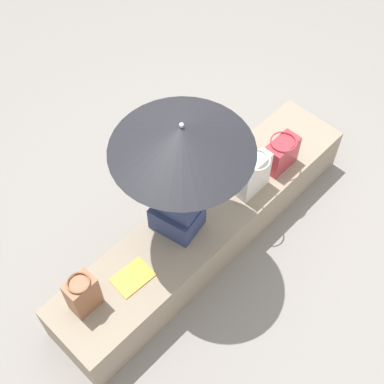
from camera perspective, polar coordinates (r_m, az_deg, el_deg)
name	(u,v)px	position (r m, az deg, el deg)	size (l,w,h in m)	color
ground_plane	(205,241)	(4.54, 1.42, -5.17)	(14.00, 14.00, 0.00)	gray
stone_bench	(206,227)	(4.36, 1.47, -3.74)	(2.83, 0.59, 0.43)	gray
person_seated	(176,195)	(3.80, -1.69, -0.33)	(0.34, 0.50, 0.90)	navy
parasol	(182,139)	(3.29, -1.09, 5.66)	(0.94, 0.94, 1.15)	#B7B7BC
handbag_black	(254,175)	(4.18, 6.57, 1.80)	(0.28, 0.21, 0.38)	silver
tote_bag_canvas	(281,153)	(4.40, 9.39, 4.04)	(0.29, 0.21, 0.29)	#B2333D
shoulder_bag_spare	(83,294)	(3.73, -11.45, -10.51)	(0.21, 0.16, 0.35)	brown
magazine	(133,277)	(3.91, -6.27, -8.95)	(0.28, 0.20, 0.01)	gold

